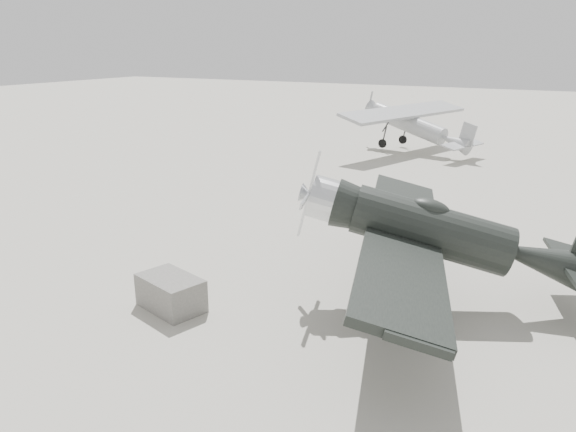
# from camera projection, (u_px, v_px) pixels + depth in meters

# --- Properties ---
(ground) EXTENTS (160.00, 160.00, 0.00)m
(ground) POSITION_uv_depth(u_px,v_px,m) (309.00, 295.00, 15.63)
(ground) COLOR #A19D8F
(ground) RESTS_ON ground
(lowwing_monoplane) EXTENTS (8.23, 11.32, 3.66)m
(lowwing_monoplane) POSITION_uv_depth(u_px,v_px,m) (445.00, 235.00, 14.64)
(lowwing_monoplane) COLOR black
(lowwing_monoplane) RESTS_ON ground
(highwing_monoplane) EXTENTS (8.06, 11.17, 3.19)m
(highwing_monoplane) POSITION_uv_depth(u_px,v_px,m) (413.00, 121.00, 35.63)
(highwing_monoplane) COLOR gray
(highwing_monoplane) RESTS_ON ground
(equipment_block) EXTENTS (2.00, 1.56, 0.88)m
(equipment_block) POSITION_uv_depth(u_px,v_px,m) (171.00, 293.00, 14.74)
(equipment_block) COLOR #63615C
(equipment_block) RESTS_ON ground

